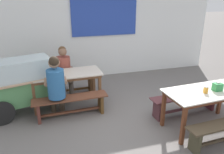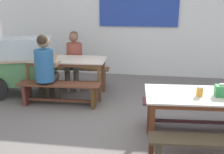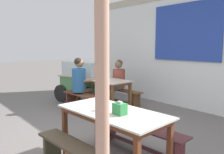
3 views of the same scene
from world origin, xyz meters
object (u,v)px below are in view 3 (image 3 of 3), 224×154
(bench_far_front, at_px, (85,100))
(person_left_back_turned, at_px, (81,81))
(person_center_facing, at_px, (117,80))
(bench_near_back, at_px, (139,135))
(tissue_box, at_px, (120,109))
(dining_table_far, at_px, (103,82))
(condiment_jar, at_px, (105,106))
(dining_table_near, at_px, (113,117))
(wooden_support_post, at_px, (102,116))
(bench_far_back, at_px, (118,94))
(food_cart, at_px, (82,79))

(bench_far_front, height_order, person_left_back_turned, person_left_back_turned)
(person_left_back_turned, relative_size, person_center_facing, 1.07)
(bench_near_back, height_order, tissue_box, tissue_box)
(person_center_facing, bearing_deg, person_left_back_turned, -103.79)
(dining_table_far, bearing_deg, bench_near_back, -25.34)
(bench_near_back, height_order, condiment_jar, condiment_jar)
(dining_table_far, bearing_deg, bench_far_front, -87.96)
(person_left_back_turned, bearing_deg, dining_table_near, -23.83)
(person_left_back_turned, height_order, wooden_support_post, wooden_support_post)
(bench_far_back, distance_m, bench_near_back, 2.84)
(bench_far_front, height_order, bench_near_back, same)
(bench_far_front, height_order, wooden_support_post, wooden_support_post)
(bench_far_back, distance_m, person_center_facing, 0.41)
(person_center_facing, bearing_deg, food_cart, -148.44)
(person_center_facing, bearing_deg, wooden_support_post, -42.61)
(dining_table_far, bearing_deg, dining_table_near, -34.94)
(bench_far_back, bearing_deg, dining_table_far, -87.96)
(bench_far_back, height_order, bench_far_front, same)
(bench_near_back, bearing_deg, person_left_back_turned, 166.87)
(dining_table_near, height_order, person_center_facing, person_center_facing)
(wooden_support_post, bearing_deg, person_left_back_turned, 150.20)
(bench_far_back, bearing_deg, person_left_back_turned, -101.38)
(food_cart, height_order, tissue_box, food_cart)
(bench_near_back, xyz_separation_m, wooden_support_post, (0.92, -1.39, 0.78))
(bench_far_front, distance_m, person_center_facing, 1.09)
(food_cart, relative_size, person_left_back_turned, 1.31)
(food_cart, distance_m, condiment_jar, 3.52)
(food_cart, distance_m, wooden_support_post, 4.76)
(tissue_box, distance_m, condiment_jar, 0.27)
(dining_table_near, relative_size, bench_far_back, 1.00)
(dining_table_near, bearing_deg, bench_near_back, 93.76)
(dining_table_far, xyz_separation_m, bench_far_back, (-0.02, 0.54, -0.39))
(dining_table_far, relative_size, person_center_facing, 1.28)
(wooden_support_post, bearing_deg, bench_far_front, 148.90)
(dining_table_far, height_order, bench_near_back, dining_table_far)
(bench_near_back, bearing_deg, wooden_support_post, -56.47)
(tissue_box, bearing_deg, bench_near_back, 110.31)
(dining_table_far, distance_m, person_left_back_turned, 0.55)
(food_cart, distance_m, person_center_facing, 1.02)
(person_center_facing, height_order, wooden_support_post, wooden_support_post)
(bench_far_back, xyz_separation_m, person_left_back_turned, (-0.21, -1.04, 0.46))
(dining_table_near, xyz_separation_m, bench_far_front, (-2.32, 1.09, -0.38))
(tissue_box, bearing_deg, person_left_back_turned, 156.92)
(bench_far_front, relative_size, wooden_support_post, 0.71)
(bench_far_back, bearing_deg, dining_table_near, -42.73)
(food_cart, bearing_deg, wooden_support_post, -30.67)
(bench_far_back, height_order, person_left_back_turned, person_left_back_turned)
(wooden_support_post, bearing_deg, tissue_box, 131.12)
(bench_far_back, height_order, wooden_support_post, wooden_support_post)
(dining_table_far, xyz_separation_m, bench_far_front, (0.02, -0.54, -0.38))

